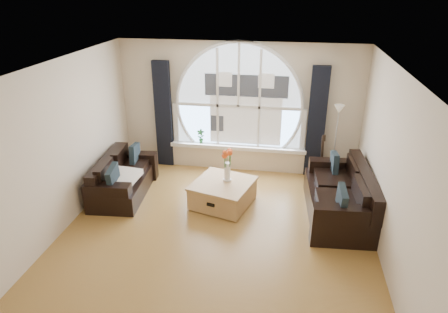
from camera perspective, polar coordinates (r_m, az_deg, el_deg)
ground at (r=6.49m, az=-1.34°, el=-11.74°), size 5.00×5.50×0.01m
ceiling at (r=5.38m, az=-1.62°, el=12.32°), size 5.00×5.50×0.01m
wall_back at (r=8.35m, az=2.11°, el=6.98°), size 5.00×0.01×2.70m
wall_front at (r=3.58m, az=-10.29°, el=-19.34°), size 5.00×0.01×2.70m
wall_left at (r=6.71m, az=-22.93°, el=0.70°), size 0.01×5.50×2.70m
wall_right at (r=5.90m, az=23.13°, el=-2.46°), size 0.01×5.50×2.70m
attic_slope at (r=5.49m, az=21.76°, el=7.12°), size 0.92×5.50×0.72m
arched_window at (r=8.24m, az=2.11°, el=8.74°), size 2.60×0.06×2.15m
window_sill at (r=8.54m, az=1.94°, el=1.38°), size 2.90×0.22×0.08m
window_frame at (r=8.22m, az=2.09°, el=8.69°), size 2.76×0.08×2.15m
neighbor_house at (r=8.25m, az=3.13°, el=7.83°), size 1.70×0.02×1.50m
curtain_left at (r=8.64m, az=-8.65°, el=5.92°), size 0.35×0.12×2.30m
curtain_right at (r=8.25m, az=13.10°, el=4.70°), size 0.35×0.12×2.30m
sofa_left at (r=7.79m, az=-14.22°, el=-2.59°), size 0.95×1.70×0.73m
sofa_right at (r=7.15m, az=16.10°, el=-5.34°), size 1.11×2.03×0.87m
coffee_chest at (r=7.28m, az=-0.17°, el=-5.15°), size 1.23×1.23×0.49m
throw_blanket at (r=7.50m, az=-14.28°, el=-2.82°), size 0.61×0.61×0.10m
vase_flowers at (r=7.08m, az=0.47°, el=-0.62°), size 0.24×0.24×0.70m
floor_lamp at (r=8.23m, az=15.59°, el=1.76°), size 0.24×0.24×1.60m
guitar at (r=8.18m, az=13.73°, el=-0.22°), size 0.39×0.28×1.06m
potted_plant at (r=8.60m, az=-3.36°, el=2.92°), size 0.18×0.13×0.31m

